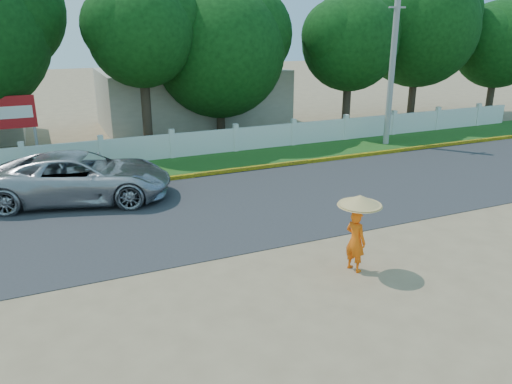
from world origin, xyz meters
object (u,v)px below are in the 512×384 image
utility_pole (392,70)px  monk_with_parasol (358,222)px  billboard (3,117)px  vehicle (81,177)px

utility_pole → monk_with_parasol: size_ratio=3.72×
billboard → monk_with_parasol: bearing=-58.9°
utility_pole → billboard: utility_pole is taller
monk_with_parasol → billboard: (-7.92, 13.15, 0.89)m
utility_pole → vehicle: size_ratio=1.21×
utility_pole → billboard: 17.14m
vehicle → monk_with_parasol: bearing=-129.2°
vehicle → billboard: (-2.35, 5.24, 1.32)m
billboard → utility_pole: bearing=-9.1°
vehicle → utility_pole: bearing=-64.4°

